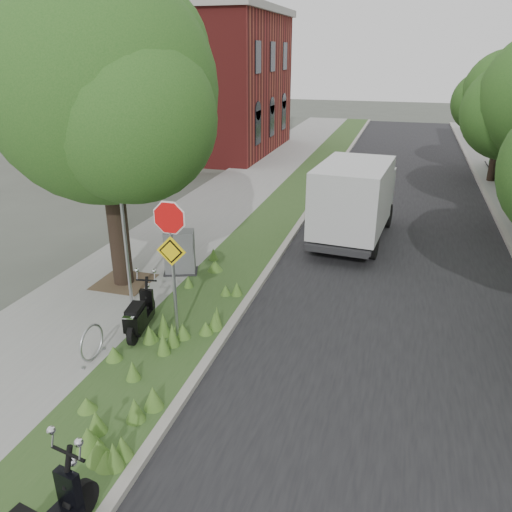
{
  "coord_description": "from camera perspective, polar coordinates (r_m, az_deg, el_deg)",
  "views": [
    {
      "loc": [
        2.88,
        -7.86,
        5.89
      ],
      "look_at": [
        -0.29,
        2.83,
        1.3
      ],
      "focal_mm": 35.0,
      "sensor_mm": 36.0,
      "label": 1
    }
  ],
  "objects": [
    {
      "name": "scooter_near",
      "position": [
        11.21,
        -13.29,
        -7.07
      ],
      "size": [
        0.51,
        1.61,
        0.77
      ],
      "color": "black",
      "rests_on": "ground"
    },
    {
      "name": "bike_hoop",
      "position": [
        10.62,
        -18.26,
        -9.4
      ],
      "size": [
        0.06,
        0.78,
        0.77
      ],
      "color": "#A5A8AD",
      "rests_on": "ground"
    },
    {
      "name": "sign_assembly",
      "position": [
        10.11,
        -9.69,
        1.41
      ],
      "size": [
        0.94,
        0.08,
        3.22
      ],
      "color": "#A5A8AD",
      "rests_on": "ground"
    },
    {
      "name": "kerb_far",
      "position": [
        19.13,
        26.58,
        2.2
      ],
      "size": [
        0.2,
        60.0,
        0.13
      ],
      "primitive_type": "cube",
      "color": "#9E9991",
      "rests_on": "ground"
    },
    {
      "name": "far_tree_c",
      "position": [
        26.29,
        26.47,
        15.93
      ],
      "size": [
        4.37,
        3.89,
        5.93
      ],
      "color": "black",
      "rests_on": "ground"
    },
    {
      "name": "kerb_near",
      "position": [
        19.08,
        5.55,
        4.49
      ],
      "size": [
        0.2,
        60.0,
        0.13
      ],
      "primitive_type": "cube",
      "color": "#9E9991",
      "rests_on": "ground"
    },
    {
      "name": "utility_cabinet",
      "position": [
        13.99,
        -8.7,
        0.36
      ],
      "size": [
        1.07,
        0.89,
        1.22
      ],
      "color": "#262628",
      "rests_on": "ground"
    },
    {
      "name": "street_tree_main",
      "position": [
        12.83,
        -17.14,
        16.58
      ],
      "size": [
        6.21,
        5.54,
        7.66
      ],
      "color": "black",
      "rests_on": "ground"
    },
    {
      "name": "ground",
      "position": [
        10.23,
        -3.02,
        -12.8
      ],
      "size": [
        120.0,
        120.0,
        0.0
      ],
      "primitive_type": "plane",
      "color": "#4C5147",
      "rests_on": "ground"
    },
    {
      "name": "box_truck",
      "position": [
        16.64,
        11.25,
        6.6
      ],
      "size": [
        2.39,
        5.2,
        2.28
      ],
      "color": "#262628",
      "rests_on": "ground"
    },
    {
      "name": "road",
      "position": [
        18.8,
        16.07,
        3.23
      ],
      "size": [
        7.0,
        60.0,
        0.01
      ],
      "primitive_type": "cube",
      "color": "black",
      "rests_on": "ground"
    },
    {
      "name": "bare_post",
      "position": [
        12.02,
        -14.88,
        3.32
      ],
      "size": [
        0.08,
        0.08,
        4.0
      ],
      "color": "#A5A8AD",
      "rests_on": "ground"
    },
    {
      "name": "verge",
      "position": [
        19.29,
        2.63,
        4.75
      ],
      "size": [
        2.0,
        60.0,
        0.12
      ],
      "primitive_type": "cube",
      "color": "#314E21",
      "rests_on": "ground"
    },
    {
      "name": "sidewalk_near",
      "position": [
        20.09,
        -5.03,
        5.41
      ],
      "size": [
        3.5,
        60.0,
        0.12
      ],
      "primitive_type": "cube",
      "color": "gray",
      "rests_on": "ground"
    },
    {
      "name": "brick_building",
      "position": [
        32.37,
        -6.34,
        19.26
      ],
      "size": [
        9.4,
        10.4,
        8.3
      ],
      "color": "maroon",
      "rests_on": "ground"
    }
  ]
}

